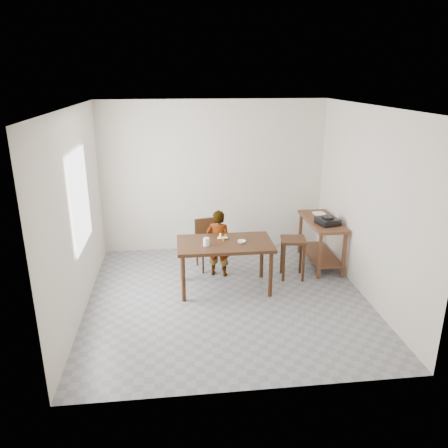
{
  "coord_description": "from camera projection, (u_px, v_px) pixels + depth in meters",
  "views": [
    {
      "loc": [
        -0.71,
        -5.64,
        3.08
      ],
      "look_at": [
        0.0,
        0.4,
        1.0
      ],
      "focal_mm": 35.0,
      "sensor_mm": 36.0,
      "label": 1
    }
  ],
  "objects": [
    {
      "name": "dining_chair",
      "position": [
        210.0,
        245.0,
        7.24
      ],
      "size": [
        0.48,
        0.48,
        0.82
      ],
      "primitive_type": null,
      "rotation": [
        0.0,
        0.0,
        0.22
      ],
      "color": "#392010",
      "rests_on": "floor"
    },
    {
      "name": "wall_right",
      "position": [
        369.0,
        204.0,
        6.17
      ],
      "size": [
        0.04,
        4.0,
        2.7
      ],
      "primitive_type": "cube",
      "color": "beige",
      "rests_on": "ground"
    },
    {
      "name": "serving_bowl",
      "position": [
        319.0,
        215.0,
        7.44
      ],
      "size": [
        0.23,
        0.23,
        0.05
      ],
      "primitive_type": "imported",
      "rotation": [
        0.0,
        0.0,
        0.06
      ],
      "color": "white",
      "rests_on": "prep_counter"
    },
    {
      "name": "wall_front",
      "position": [
        255.0,
        272.0,
        4.04
      ],
      "size": [
        4.0,
        0.04,
        2.7
      ],
      "primitive_type": "cube",
      "color": "beige",
      "rests_on": "ground"
    },
    {
      "name": "dining_table",
      "position": [
        225.0,
        266.0,
        6.54
      ],
      "size": [
        1.4,
        0.8,
        0.75
      ],
      "primitive_type": null,
      "color": "#392010",
      "rests_on": "floor"
    },
    {
      "name": "wall_back",
      "position": [
        213.0,
        177.0,
        7.84
      ],
      "size": [
        4.0,
        0.04,
        2.7
      ],
      "primitive_type": "cube",
      "color": "beige",
      "rests_on": "ground"
    },
    {
      "name": "ceiling",
      "position": [
        228.0,
        105.0,
        5.5
      ],
      "size": [
        4.0,
        4.0,
        0.04
      ],
      "primitive_type": "cube",
      "color": "white",
      "rests_on": "wall_back"
    },
    {
      "name": "gas_burner",
      "position": [
        328.0,
        221.0,
        7.02
      ],
      "size": [
        0.38,
        0.38,
        0.1
      ],
      "primitive_type": "cube",
      "rotation": [
        0.0,
        0.0,
        0.24
      ],
      "color": "black",
      "rests_on": "prep_counter"
    },
    {
      "name": "glass_tumbler",
      "position": [
        206.0,
        242.0,
        6.28
      ],
      "size": [
        0.09,
        0.09,
        0.11
      ],
      "primitive_type": "cylinder",
      "rotation": [
        0.0,
        0.0,
        -0.05
      ],
      "color": "white",
      "rests_on": "dining_table"
    },
    {
      "name": "banana",
      "position": [
        223.0,
        238.0,
        6.51
      ],
      "size": [
        0.2,
        0.16,
        0.06
      ],
      "primitive_type": null,
      "rotation": [
        0.0,
        0.0,
        -0.21
      ],
      "color": "#FEDF52",
      "rests_on": "dining_table"
    },
    {
      "name": "wall_left",
      "position": [
        75.0,
        214.0,
        5.72
      ],
      "size": [
        0.04,
        4.0,
        2.7
      ],
      "primitive_type": "cube",
      "color": "beige",
      "rests_on": "ground"
    },
    {
      "name": "stool",
      "position": [
        292.0,
        258.0,
        6.92
      ],
      "size": [
        0.42,
        0.42,
        0.66
      ],
      "primitive_type": null,
      "rotation": [
        0.0,
        0.0,
        -0.14
      ],
      "color": "#392010",
      "rests_on": "floor"
    },
    {
      "name": "window_pane",
      "position": [
        80.0,
        199.0,
        5.86
      ],
      "size": [
        0.02,
        1.1,
        1.3
      ],
      "primitive_type": "cube",
      "color": "white",
      "rests_on": "wall_left"
    },
    {
      "name": "child",
      "position": [
        219.0,
        243.0,
        6.93
      ],
      "size": [
        0.46,
        0.37,
        1.1
      ],
      "primitive_type": "imported",
      "rotation": [
        0.0,
        0.0,
        2.83
      ],
      "color": "silver",
      "rests_on": "floor"
    },
    {
      "name": "floor",
      "position": [
        227.0,
        299.0,
        6.38
      ],
      "size": [
        4.0,
        4.0,
        0.04
      ],
      "primitive_type": "cube",
      "color": "gray",
      "rests_on": "ground"
    },
    {
      "name": "small_bowl",
      "position": [
        242.0,
        242.0,
        6.39
      ],
      "size": [
        0.16,
        0.16,
        0.04
      ],
      "primitive_type": "imported",
      "rotation": [
        0.0,
        0.0,
        0.43
      ],
      "color": "white",
      "rests_on": "dining_table"
    },
    {
      "name": "prep_counter",
      "position": [
        321.0,
        242.0,
        7.38
      ],
      "size": [
        0.5,
        1.2,
        0.8
      ],
      "primitive_type": null,
      "color": "#58331E",
      "rests_on": "floor"
    }
  ]
}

